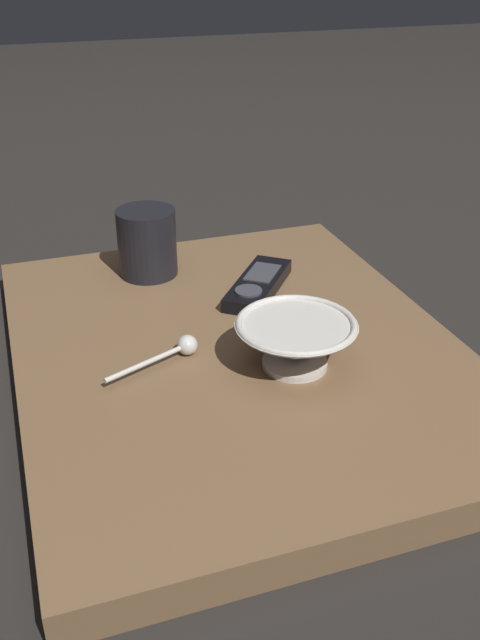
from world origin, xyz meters
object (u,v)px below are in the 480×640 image
object	(u,v)px
cereal_bowl	(296,341)
coffee_mug	(147,243)
teaspoon	(179,349)
tv_remote_near	(258,285)

from	to	relation	value
cereal_bowl	coffee_mug	bearing A→B (deg)	-160.78
coffee_mug	teaspoon	world-z (taller)	coffee_mug
tv_remote_near	coffee_mug	bearing A→B (deg)	-129.19
cereal_bowl	coffee_mug	world-z (taller)	coffee_mug
teaspoon	tv_remote_near	world-z (taller)	teaspoon
cereal_bowl	tv_remote_near	bearing A→B (deg)	172.35
cereal_bowl	tv_remote_near	size ratio (longest dim) A/B	0.91
teaspoon	tv_remote_near	xyz separation A→B (m)	(-0.13, 0.15, -0.00)
coffee_mug	teaspoon	distance (m)	0.24
coffee_mug	teaspoon	bearing A→B (deg)	-4.02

